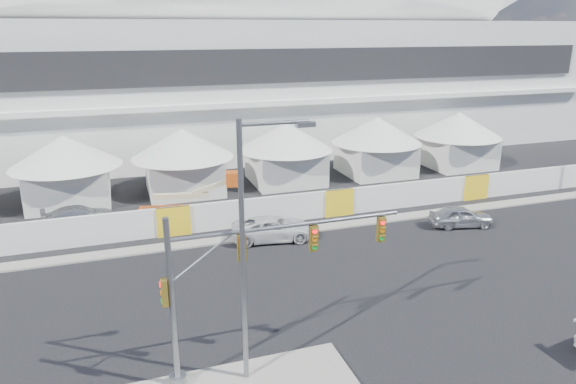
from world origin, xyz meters
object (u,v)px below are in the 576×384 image
object	(u,v)px
sedan_silver	(461,216)
lot_car_c	(79,216)
streetlight_median	(250,238)
boom_lift	(175,209)
pickup_curb	(273,229)
traffic_mast	(228,287)

from	to	relation	value
sedan_silver	lot_car_c	world-z (taller)	sedan_silver
lot_car_c	streetlight_median	xyz separation A→B (m)	(7.28, -19.92, 5.32)
boom_lift	lot_car_c	bearing A→B (deg)	177.85
pickup_curb	lot_car_c	world-z (taller)	pickup_curb
pickup_curb	boom_lift	world-z (taller)	boom_lift
traffic_mast	boom_lift	xyz separation A→B (m)	(-0.07, 18.01, -3.02)
pickup_curb	streetlight_median	world-z (taller)	streetlight_median
traffic_mast	boom_lift	distance (m)	18.26
boom_lift	sedan_silver	bearing A→B (deg)	-9.56
pickup_curb	streetlight_median	xyz separation A→B (m)	(-4.90, -13.19, 5.27)
traffic_mast	pickup_curb	bearing A→B (deg)	66.04
sedan_silver	pickup_curb	world-z (taller)	pickup_curb
pickup_curb	boom_lift	size ratio (longest dim) A/B	0.74
sedan_silver	streetlight_median	xyz separation A→B (m)	(-17.99, -11.26, 5.29)
traffic_mast	sedan_silver	bearing A→B (deg)	30.06
sedan_silver	traffic_mast	bearing A→B (deg)	133.08
pickup_curb	traffic_mast	distance (m)	14.38
lot_car_c	pickup_curb	bearing A→B (deg)	-126.72
streetlight_median	boom_lift	distance (m)	19.10
lot_car_c	boom_lift	world-z (taller)	boom_lift
sedan_silver	streetlight_median	bearing A→B (deg)	135.05
traffic_mast	boom_lift	size ratio (longest dim) A/B	1.29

